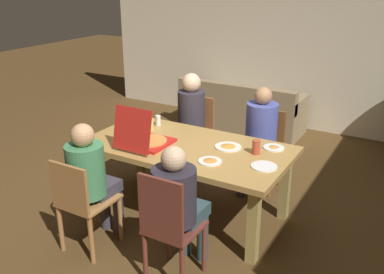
{
  "coord_description": "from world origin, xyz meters",
  "views": [
    {
      "loc": [
        1.99,
        -3.35,
        2.35
      ],
      "look_at": [
        0.0,
        0.1,
        0.81
      ],
      "focal_mm": 40.08,
      "sensor_mm": 36.0,
      "label": 1
    }
  ],
  "objects_px": {
    "plate_0": "(228,146)",
    "drinking_glass_1": "(150,124)",
    "pizza_box_0": "(146,140)",
    "couch": "(241,112)",
    "plate_3": "(210,161)",
    "plate_1": "(264,166)",
    "plate_2": "(274,147)",
    "person_1": "(189,117)",
    "chair_3": "(262,146)",
    "chair_0": "(168,226)",
    "person_3": "(260,131)",
    "person_2": "(91,174)",
    "person_0": "(178,200)",
    "chair_1": "(195,131)",
    "drinking_glass_0": "(158,120)",
    "dining_table": "(187,154)",
    "drinking_glass_2": "(256,147)",
    "chair_2": "(82,202)"
  },
  "relations": [
    {
      "from": "plate_3",
      "to": "dining_table",
      "type": "bearing_deg",
      "value": 148.06
    },
    {
      "from": "person_0",
      "to": "person_2",
      "type": "relative_size",
      "value": 0.98
    },
    {
      "from": "person_2",
      "to": "dining_table",
      "type": "bearing_deg",
      "value": 61.83
    },
    {
      "from": "pizza_box_0",
      "to": "drinking_glass_1",
      "type": "distance_m",
      "value": 0.47
    },
    {
      "from": "pizza_box_0",
      "to": "plate_0",
      "type": "bearing_deg",
      "value": 25.99
    },
    {
      "from": "person_1",
      "to": "drinking_glass_2",
      "type": "distance_m",
      "value": 1.33
    },
    {
      "from": "plate_3",
      "to": "couch",
      "type": "bearing_deg",
      "value": 108.21
    },
    {
      "from": "person_2",
      "to": "plate_1",
      "type": "distance_m",
      "value": 1.52
    },
    {
      "from": "drinking_glass_1",
      "to": "drinking_glass_2",
      "type": "distance_m",
      "value": 1.25
    },
    {
      "from": "person_0",
      "to": "plate_1",
      "type": "relative_size",
      "value": 4.97
    },
    {
      "from": "plate_1",
      "to": "drinking_glass_1",
      "type": "xyz_separation_m",
      "value": [
        -1.42,
        0.3,
        0.05
      ]
    },
    {
      "from": "chair_3",
      "to": "person_3",
      "type": "relative_size",
      "value": 0.75
    },
    {
      "from": "couch",
      "to": "drinking_glass_2",
      "type": "bearing_deg",
      "value": -63.65
    },
    {
      "from": "chair_3",
      "to": "pizza_box_0",
      "type": "distance_m",
      "value": 1.45
    },
    {
      "from": "person_3",
      "to": "drinking_glass_0",
      "type": "xyz_separation_m",
      "value": [
        -1.0,
        -0.52,
        0.11
      ]
    },
    {
      "from": "person_3",
      "to": "drinking_glass_1",
      "type": "bearing_deg",
      "value": -146.78
    },
    {
      "from": "person_1",
      "to": "couch",
      "type": "distance_m",
      "value": 1.84
    },
    {
      "from": "plate_0",
      "to": "drinking_glass_1",
      "type": "relative_size",
      "value": 2.42
    },
    {
      "from": "plate_3",
      "to": "person_3",
      "type": "bearing_deg",
      "value": 87.79
    },
    {
      "from": "chair_0",
      "to": "drinking_glass_2",
      "type": "relative_size",
      "value": 7.17
    },
    {
      "from": "dining_table",
      "to": "chair_1",
      "type": "xyz_separation_m",
      "value": [
        -0.46,
        0.98,
        -0.16
      ]
    },
    {
      "from": "plate_3",
      "to": "person_1",
      "type": "bearing_deg",
      "value": 128.29
    },
    {
      "from": "plate_1",
      "to": "person_2",
      "type": "bearing_deg",
      "value": -149.41
    },
    {
      "from": "chair_3",
      "to": "plate_3",
      "type": "distance_m",
      "value": 1.26
    },
    {
      "from": "chair_1",
      "to": "drinking_glass_1",
      "type": "distance_m",
      "value": 0.84
    },
    {
      "from": "pizza_box_0",
      "to": "drinking_glass_1",
      "type": "relative_size",
      "value": 4.77
    },
    {
      "from": "plate_2",
      "to": "plate_3",
      "type": "xyz_separation_m",
      "value": [
        -0.39,
        -0.59,
        0.0
      ]
    },
    {
      "from": "drinking_glass_2",
      "to": "couch",
      "type": "height_order",
      "value": "drinking_glass_2"
    },
    {
      "from": "plate_0",
      "to": "drinking_glass_1",
      "type": "distance_m",
      "value": 0.96
    },
    {
      "from": "pizza_box_0",
      "to": "drinking_glass_0",
      "type": "bearing_deg",
      "value": 112.61
    },
    {
      "from": "plate_3",
      "to": "pizza_box_0",
      "type": "bearing_deg",
      "value": 177.17
    },
    {
      "from": "dining_table",
      "to": "couch",
      "type": "xyz_separation_m",
      "value": [
        -0.56,
        2.61,
        -0.38
      ]
    },
    {
      "from": "dining_table",
      "to": "plate_1",
      "type": "relative_size",
      "value": 8.71
    },
    {
      "from": "chair_1",
      "to": "plate_0",
      "type": "bearing_deg",
      "value": -44.65
    },
    {
      "from": "drinking_glass_0",
      "to": "person_3",
      "type": "bearing_deg",
      "value": 27.43
    },
    {
      "from": "pizza_box_0",
      "to": "couch",
      "type": "height_order",
      "value": "pizza_box_0"
    },
    {
      "from": "plate_2",
      "to": "drinking_glass_1",
      "type": "height_order",
      "value": "drinking_glass_1"
    },
    {
      "from": "chair_1",
      "to": "drinking_glass_1",
      "type": "relative_size",
      "value": 8.68
    },
    {
      "from": "chair_0",
      "to": "person_3",
      "type": "height_order",
      "value": "person_3"
    },
    {
      "from": "person_2",
      "to": "drinking_glass_0",
      "type": "distance_m",
      "value": 1.22
    },
    {
      "from": "chair_2",
      "to": "couch",
      "type": "distance_m",
      "value": 3.63
    },
    {
      "from": "chair_0",
      "to": "drinking_glass_0",
      "type": "bearing_deg",
      "value": 126.63
    },
    {
      "from": "plate_1",
      "to": "plate_2",
      "type": "relative_size",
      "value": 1.14
    },
    {
      "from": "person_1",
      "to": "plate_3",
      "type": "relative_size",
      "value": 5.88
    },
    {
      "from": "person_3",
      "to": "person_0",
      "type": "bearing_deg",
      "value": -90.0
    },
    {
      "from": "drinking_glass_1",
      "to": "plate_1",
      "type": "bearing_deg",
      "value": -11.95
    },
    {
      "from": "plate_3",
      "to": "chair_1",
      "type": "bearing_deg",
      "value": 124.76
    },
    {
      "from": "person_1",
      "to": "plate_1",
      "type": "height_order",
      "value": "person_1"
    },
    {
      "from": "person_0",
      "to": "drinking_glass_2",
      "type": "bearing_deg",
      "value": 76.13
    },
    {
      "from": "dining_table",
      "to": "person_3",
      "type": "bearing_deg",
      "value": 63.89
    }
  ]
}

